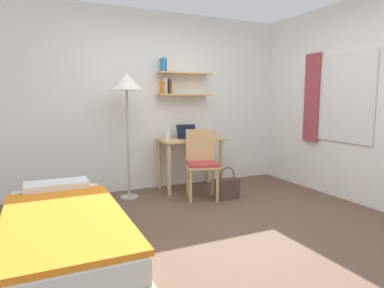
{
  "coord_description": "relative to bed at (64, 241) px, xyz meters",
  "views": [
    {
      "loc": [
        -1.7,
        -2.77,
        1.34
      ],
      "look_at": [
        -0.17,
        0.51,
        0.85
      ],
      "focal_mm": 31.47,
      "sensor_mm": 36.0,
      "label": 1
    }
  ],
  "objects": [
    {
      "name": "ground_plane",
      "position": [
        1.55,
        0.09,
        -0.24
      ],
      "size": [
        5.28,
        5.28,
        0.0
      ],
      "primitive_type": "plane",
      "color": "brown"
    },
    {
      "name": "wall_back",
      "position": [
        1.55,
        2.12,
        1.07
      ],
      "size": [
        4.4,
        0.27,
        2.6
      ],
      "color": "white",
      "rests_on": "ground_plane"
    },
    {
      "name": "wall_right",
      "position": [
        3.57,
        0.13,
        1.06
      ],
      "size": [
        0.1,
        4.4,
        2.6
      ],
      "color": "white",
      "rests_on": "ground_plane"
    },
    {
      "name": "bed",
      "position": [
        0.0,
        0.0,
        0.0
      ],
      "size": [
        0.85,
        1.97,
        0.54
      ],
      "color": "tan",
      "rests_on": "ground_plane"
    },
    {
      "name": "desk",
      "position": [
        1.9,
        1.79,
        0.35
      ],
      "size": [
        0.92,
        0.51,
        0.76
      ],
      "color": "tan",
      "rests_on": "ground_plane"
    },
    {
      "name": "desk_chair",
      "position": [
        1.85,
        1.32,
        0.27
      ],
      "size": [
        0.53,
        0.51,
        0.93
      ],
      "color": "tan",
      "rests_on": "ground_plane"
    },
    {
      "name": "standing_lamp",
      "position": [
        0.95,
        1.7,
        1.25
      ],
      "size": [
        0.43,
        0.43,
        1.67
      ],
      "color": "#B2A893",
      "rests_on": "ground_plane"
    },
    {
      "name": "laptop",
      "position": [
        1.89,
        1.87,
        0.57
      ],
      "size": [
        0.31,
        0.21,
        0.2
      ],
      "color": "black",
      "rests_on": "desk"
    },
    {
      "name": "water_bottle",
      "position": [
        1.54,
        1.79,
        0.63
      ],
      "size": [
        0.07,
        0.07,
        0.22
      ],
      "primitive_type": "cylinder",
      "color": "silver",
      "rests_on": "desk"
    },
    {
      "name": "book_stack",
      "position": [
        2.17,
        1.78,
        0.58
      ],
      "size": [
        0.19,
        0.23,
        0.12
      ],
      "color": "#333338",
      "rests_on": "desk"
    },
    {
      "name": "handbag",
      "position": [
        2.13,
        1.11,
        -0.09
      ],
      "size": [
        0.32,
        0.13,
        0.44
      ],
      "color": "#4C382D",
      "rests_on": "ground_plane"
    }
  ]
}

